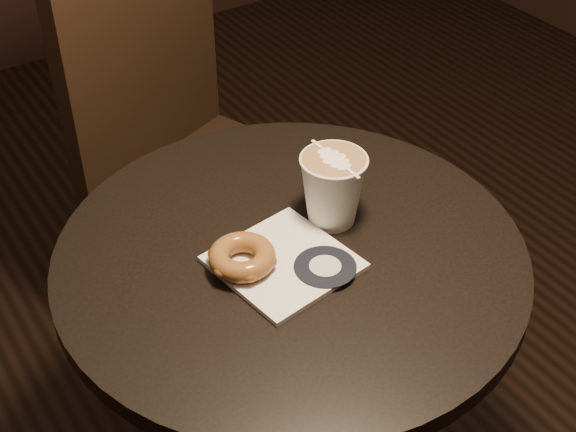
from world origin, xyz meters
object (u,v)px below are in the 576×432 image
Objects in this scene: cafe_table at (290,341)px; doughnut at (242,257)px; latte_cup at (333,190)px; chair at (181,128)px; pastry_bag at (284,262)px.

cafe_table is 7.75× the size of doughnut.
cafe_table is 0.24m from doughnut.
latte_cup is (0.09, 0.02, 0.26)m from cafe_table.
chair is at bearing 71.78° from doughnut.
pastry_bag is (-0.14, -0.62, 0.15)m from chair.
cafe_table is at bearing -122.52° from chair.
chair is 9.56× the size of latte_cup.
doughnut is at bearing -172.32° from latte_cup.
chair is at bearing 79.20° from cafe_table.
doughnut is at bearing 179.88° from cafe_table.
latte_cup is at bearing 7.68° from doughnut.
pastry_bag is 0.06m from doughnut.
chair reaches higher than cafe_table.
latte_cup reaches higher than doughnut.
doughnut is (-0.05, 0.02, 0.02)m from pastry_bag.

